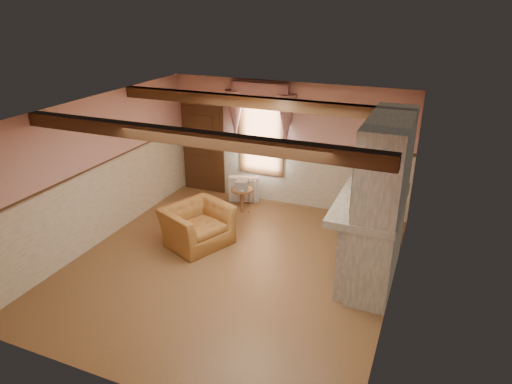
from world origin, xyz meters
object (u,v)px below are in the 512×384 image
at_px(side_table, 242,200).
at_px(bowl, 371,197).
at_px(oil_lamp, 376,181).
at_px(armchair, 197,225).
at_px(radiator, 244,189).
at_px(mantel_clock, 379,177).

distance_m(side_table, bowl, 3.54).
relative_size(bowl, oil_lamp, 1.28).
bearing_deg(side_table, armchair, -97.34).
distance_m(radiator, mantel_clock, 3.64).
relative_size(side_table, oil_lamp, 1.96).
xyz_separation_m(bowl, mantel_clock, (0.00, 0.79, 0.06)).
height_order(bowl, oil_lamp, oil_lamp).
height_order(radiator, bowl, bowl).
distance_m(side_table, oil_lamp, 3.40).
xyz_separation_m(bowl, oil_lamp, (0.00, 0.47, 0.10)).
height_order(armchair, oil_lamp, oil_lamp).
bearing_deg(bowl, oil_lamp, 90.00).
xyz_separation_m(side_table, radiator, (-0.20, 0.56, 0.02)).
xyz_separation_m(side_table, oil_lamp, (2.97, -1.05, 1.29)).
bearing_deg(mantel_clock, armchair, -163.96).
xyz_separation_m(radiator, bowl, (3.17, -2.08, 1.16)).
bearing_deg(side_table, mantel_clock, -13.80).
bearing_deg(oil_lamp, mantel_clock, 90.00).
bearing_deg(armchair, oil_lamp, -55.71).
bearing_deg(oil_lamp, radiator, 153.11).
height_order(side_table, radiator, radiator).
xyz_separation_m(armchair, side_table, (0.21, 1.65, -0.11)).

